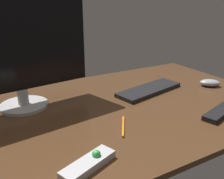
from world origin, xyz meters
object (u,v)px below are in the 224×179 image
at_px(media_remote, 89,164).
at_px(tv_remote, 220,112).
at_px(keyboard, 149,90).
at_px(computer_mouse, 210,83).
at_px(monitor, 16,46).
at_px(pen, 123,126).

distance_m(media_remote, tv_remote, 0.57).
relative_size(keyboard, media_remote, 2.00).
height_order(computer_mouse, tv_remote, computer_mouse).
bearing_deg(monitor, keyboard, -17.73).
xyz_separation_m(computer_mouse, tv_remote, (-0.23, -0.24, -0.01)).
height_order(monitor, tv_remote, monitor).
relative_size(media_remote, pen, 1.24).
relative_size(monitor, media_remote, 3.29).
distance_m(monitor, tv_remote, 0.81).
distance_m(media_remote, pen, 0.24).
bearing_deg(computer_mouse, monitor, -155.82).
xyz_separation_m(monitor, pen, (0.26, -0.34, -0.24)).
relative_size(media_remote, tv_remote, 0.88).
distance_m(computer_mouse, pen, 0.62).
distance_m(tv_remote, pen, 0.38).
height_order(keyboard, computer_mouse, computer_mouse).
bearing_deg(keyboard, monitor, 156.82).
bearing_deg(tv_remote, computer_mouse, 31.44).
height_order(media_remote, pen, media_remote).
bearing_deg(monitor, computer_mouse, -19.45).
xyz_separation_m(tv_remote, pen, (-0.37, 0.10, -0.01)).
bearing_deg(pen, tv_remote, -71.98).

